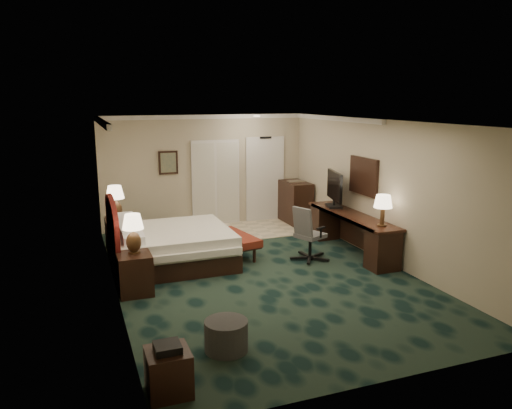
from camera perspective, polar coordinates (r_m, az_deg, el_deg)
name	(u,v)px	position (r m, az deg, el deg)	size (l,w,h in m)	color
floor	(260,273)	(9.06, 0.48, -7.88)	(5.00, 7.50, 0.00)	black
ceiling	(260,122)	(8.52, 0.51, 9.45)	(5.00, 7.50, 0.00)	silver
wall_back	(205,171)	(12.21, -5.83, 3.84)	(5.00, 0.00, 2.70)	beige
wall_front	(388,267)	(5.47, 14.81, -6.93)	(5.00, 0.00, 2.70)	beige
wall_left	(112,211)	(8.15, -16.15, -0.74)	(0.00, 7.50, 2.70)	beige
wall_right	(382,191)	(9.85, 14.21, 1.53)	(0.00, 7.50, 2.70)	beige
crown_molding	(260,125)	(8.52, 0.51, 9.11)	(5.00, 7.50, 0.10)	white
tile_patch	(252,229)	(11.95, -0.47, -2.87)	(3.20, 1.70, 0.01)	#C1B592
headboard	(113,235)	(9.28, -16.05, -3.33)	(0.12, 2.00, 1.40)	#4E0E08
entry_door	(265,180)	(12.70, 1.01, 2.85)	(1.02, 0.06, 2.18)	white
closet_doors	(216,183)	(12.28, -4.63, 2.49)	(1.20, 0.06, 2.10)	beige
wall_art	(168,163)	(11.94, -10.00, 4.74)	(0.45, 0.06, 0.55)	#4F6058
wall_mirror	(364,176)	(10.28, 12.20, 3.20)	(0.05, 0.95, 0.75)	white
bed	(173,247)	(9.60, -9.43, -4.78)	(2.11, 1.95, 0.67)	white
nightstand_near	(135,273)	(8.32, -13.69, -7.66)	(0.53, 0.60, 0.66)	black
nightstand_far	(119,234)	(10.75, -15.38, -3.25)	(0.52, 0.60, 0.65)	black
lamp_near	(133,234)	(8.18, -13.84, -3.26)	(0.34, 0.34, 0.64)	black
lamp_far	(115,203)	(10.54, -15.77, 0.21)	(0.37, 0.37, 0.70)	black
bed_bench	(237,245)	(10.01, -2.19, -4.61)	(0.44, 1.28, 0.43)	maroon
ottoman	(226,336)	(6.43, -3.42, -14.73)	(0.55, 0.55, 0.39)	#2A2A2B
side_table	(168,372)	(5.66, -9.98, -18.35)	(0.46, 0.46, 0.49)	black
desk	(351,233)	(10.33, 10.80, -3.26)	(0.59, 2.74, 0.79)	black
tv	(334,189)	(10.78, 8.96, 1.71)	(0.08, 0.99, 0.77)	black
desk_lamp	(383,210)	(9.38, 14.28, -0.65)	(0.34, 0.34, 0.59)	black
desk_chair	(310,233)	(9.70, 6.24, -3.25)	(0.63, 0.59, 1.08)	#4A4A4A
minibar	(295,202)	(12.57, 4.53, 0.26)	(0.55, 0.98, 1.04)	black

